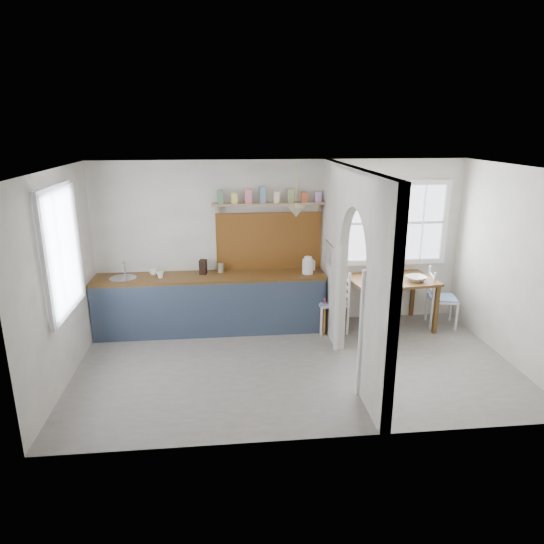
{
  "coord_description": "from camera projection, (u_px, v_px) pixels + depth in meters",
  "views": [
    {
      "loc": [
        -0.92,
        -5.8,
        3.08
      ],
      "look_at": [
        -0.27,
        0.48,
        1.17
      ],
      "focal_mm": 32.0,
      "sensor_mm": 36.0,
      "label": 1
    }
  ],
  "objects": [
    {
      "name": "jar",
      "position": [
        221.0,
        268.0,
        7.5
      ],
      "size": [
        0.11,
        0.11,
        0.15
      ],
      "primitive_type": "cylinder",
      "rotation": [
        0.0,
        0.0,
        -0.27
      ],
      "color": "#817B59",
      "rests_on": "counter"
    },
    {
      "name": "towel_magenta",
      "position": [
        324.0,
        317.0,
        7.4
      ],
      "size": [
        0.02,
        0.03,
        0.61
      ],
      "primitive_type": "cube",
      "color": "#A62953",
      "rests_on": "counter"
    },
    {
      "name": "floor",
      "position": [
        296.0,
        365.0,
        6.5
      ],
      "size": [
        5.8,
        3.2,
        0.01
      ],
      "primitive_type": "cube",
      "color": "gray",
      "rests_on": "ground"
    },
    {
      "name": "partition",
      "position": [
        351.0,
        258.0,
        6.21
      ],
      "size": [
        0.12,
        3.2,
        2.6
      ],
      "color": "silver",
      "rests_on": "floor"
    },
    {
      "name": "kettle",
      "position": [
        308.0,
        265.0,
        7.42
      ],
      "size": [
        0.25,
        0.21,
        0.27
      ],
      "primitive_type": null,
      "rotation": [
        0.0,
        0.0,
        -0.12
      ],
      "color": "white",
      "rests_on": "counter"
    },
    {
      "name": "sink",
      "position": [
        123.0,
        279.0,
        7.24
      ],
      "size": [
        0.4,
        0.4,
        0.02
      ],
      "primitive_type": "cylinder",
      "color": "#B3BAC4",
      "rests_on": "counter"
    },
    {
      "name": "backsplash",
      "position": [
        269.0,
        241.0,
        7.59
      ],
      "size": [
        1.65,
        0.03,
        0.9
      ],
      "primitive_type": "cube",
      "color": "brown",
      "rests_on": "walls"
    },
    {
      "name": "mug_b",
      "position": [
        154.0,
        272.0,
        7.38
      ],
      "size": [
        0.13,
        0.13,
        0.1
      ],
      "primitive_type": "imported",
      "rotation": [
        0.0,
        0.0,
        0.06
      ],
      "color": "white",
      "rests_on": "counter"
    },
    {
      "name": "pendant_lamp",
      "position": [
        296.0,
        212.0,
        7.07
      ],
      "size": [
        0.26,
        0.26,
        0.16
      ],
      "primitive_type": "cone",
      "color": "beige",
      "rests_on": "ceiling"
    },
    {
      "name": "bowl",
      "position": [
        416.0,
        278.0,
        7.4
      ],
      "size": [
        0.36,
        0.36,
        0.07
      ],
      "primitive_type": "imported",
      "rotation": [
        0.0,
        0.0,
        0.23
      ],
      "color": "white",
      "rests_on": "dining_table"
    },
    {
      "name": "utensil_rail",
      "position": [
        330.0,
        244.0,
        7.0
      ],
      "size": [
        0.02,
        0.5,
        0.02
      ],
      "primitive_type": "cylinder",
      "rotation": [
        1.57,
        0.0,
        0.0
      ],
      "color": "#B3BAC4",
      "rests_on": "partition"
    },
    {
      "name": "plate",
      "position": [
        368.0,
        281.0,
        7.4
      ],
      "size": [
        0.2,
        0.2,
        0.01
      ],
      "primitive_type": "cylinder",
      "rotation": [
        0.0,
        0.0,
        -0.15
      ],
      "color": "black",
      "rests_on": "dining_table"
    },
    {
      "name": "table_cup",
      "position": [
        382.0,
        279.0,
        7.35
      ],
      "size": [
        0.11,
        0.11,
        0.08
      ],
      "primitive_type": "imported",
      "rotation": [
        0.0,
        0.0,
        -0.23
      ],
      "color": "#579361",
      "rests_on": "dining_table"
    },
    {
      "name": "shelf",
      "position": [
        269.0,
        200.0,
        7.32
      ],
      "size": [
        1.75,
        0.2,
        0.21
      ],
      "color": "#9E845E",
      "rests_on": "walls"
    },
    {
      "name": "chair_right",
      "position": [
        443.0,
        298.0,
        7.69
      ],
      "size": [
        0.51,
        0.51,
        0.93
      ],
      "primitive_type": null,
      "rotation": [
        0.0,
        0.0,
        1.36
      ],
      "color": "white",
      "rests_on": "floor"
    },
    {
      "name": "walls",
      "position": [
        297.0,
        273.0,
        6.13
      ],
      "size": [
        5.81,
        3.21,
        2.6
      ],
      "color": "silver",
      "rests_on": "floor"
    },
    {
      "name": "mug_a",
      "position": [
        160.0,
        275.0,
        7.23
      ],
      "size": [
        0.14,
        0.14,
        0.1
      ],
      "primitive_type": "imported",
      "rotation": [
        0.0,
        0.0,
        -0.37
      ],
      "color": "white",
      "rests_on": "counter"
    },
    {
      "name": "nook_window",
      "position": [
        394.0,
        223.0,
        7.7
      ],
      "size": [
        1.76,
        0.1,
        1.3
      ],
      "primitive_type": null,
      "color": "white",
      "rests_on": "walls"
    },
    {
      "name": "towel_orange",
      "position": [
        324.0,
        320.0,
        7.37
      ],
      "size": [
        0.02,
        0.03,
        0.56
      ],
      "primitive_type": "cube",
      "color": "#C3882A",
      "rests_on": "counter"
    },
    {
      "name": "kitchen_window",
      "position": [
        58.0,
        252.0,
        5.74
      ],
      "size": [
        0.1,
        1.16,
        1.5
      ],
      "primitive_type": null,
      "color": "white",
      "rests_on": "walls"
    },
    {
      "name": "ceiling",
      "position": [
        299.0,
        168.0,
        5.75
      ],
      "size": [
        5.8,
        3.2,
        0.01
      ],
      "primitive_type": "cube",
      "color": "silver",
      "rests_on": "walls"
    },
    {
      "name": "counter",
      "position": [
        211.0,
        302.0,
        7.52
      ],
      "size": [
        3.5,
        0.6,
        0.9
      ],
      "color": "#483012",
      "rests_on": "floor"
    },
    {
      "name": "vase",
      "position": [
        389.0,
        268.0,
        7.72
      ],
      "size": [
        0.22,
        0.22,
        0.19
      ],
      "primitive_type": "imported",
      "rotation": [
        0.0,
        0.0,
        -0.27
      ],
      "color": "#643F73",
      "rests_on": "dining_table"
    },
    {
      "name": "dining_table",
      "position": [
        390.0,
        303.0,
        7.63
      ],
      "size": [
        1.38,
        1.0,
        0.81
      ],
      "primitive_type": null,
      "rotation": [
        0.0,
        0.0,
        0.11
      ],
      "color": "#483012",
      "rests_on": "floor"
    },
    {
      "name": "knife_block",
      "position": [
        203.0,
        267.0,
        7.42
      ],
      "size": [
        0.12,
        0.16,
        0.22
      ],
      "primitive_type": "cube",
      "rotation": [
        0.0,
        0.0,
        -0.19
      ],
      "color": "black",
      "rests_on": "counter"
    },
    {
      "name": "chair_left",
      "position": [
        332.0,
        300.0,
        7.48
      ],
      "size": [
        0.46,
        0.46,
        0.99
      ],
      "primitive_type": null,
      "rotation": [
        0.0,
        0.0,
        -1.54
      ],
      "color": "white",
      "rests_on": "floor"
    }
  ]
}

